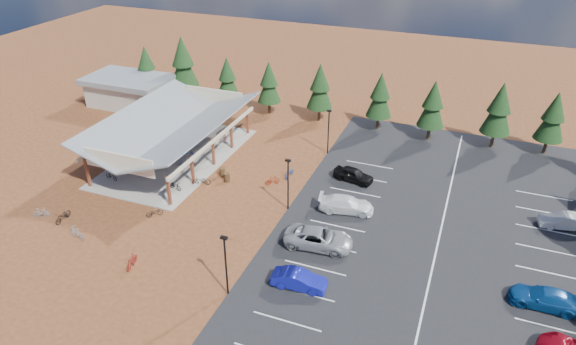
{
  "coord_description": "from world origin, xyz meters",
  "views": [
    {
      "loc": [
        19.36,
        -34.67,
        26.1
      ],
      "look_at": [
        4.03,
        4.48,
        2.34
      ],
      "focal_mm": 32.0,
      "sensor_mm": 36.0,
      "label": 1
    }
  ],
  "objects": [
    {
      "name": "ground",
      "position": [
        0.0,
        0.0,
        0.0
      ],
      "size": [
        140.0,
        140.0,
        0.0
      ],
      "primitive_type": "plane",
      "color": "#552D16",
      "rests_on": "ground"
    },
    {
      "name": "asphalt_lot",
      "position": [
        18.5,
        3.0,
        0.02
      ],
      "size": [
        27.0,
        44.0,
        0.04
      ],
      "primitive_type": "cube",
      "color": "black",
      "rests_on": "ground"
    },
    {
      "name": "concrete_pad",
      "position": [
        -10.0,
        7.0,
        0.05
      ],
      "size": [
        10.6,
        18.6,
        0.1
      ],
      "primitive_type": "cube",
      "color": "gray",
      "rests_on": "ground"
    },
    {
      "name": "bike_pavilion",
      "position": [
        -10.0,
        7.0,
        3.82
      ],
      "size": [
        11.65,
        19.4,
        4.97
      ],
      "color": "#502416",
      "rests_on": "concrete_pad"
    },
    {
      "name": "outbuilding",
      "position": [
        -24.0,
        18.0,
        2.03
      ],
      "size": [
        11.0,
        7.0,
        3.9
      ],
      "color": "#ADA593",
      "rests_on": "ground"
    },
    {
      "name": "lamp_post_0",
      "position": [
        5.0,
        -10.0,
        2.98
      ],
      "size": [
        0.5,
        0.25,
        5.14
      ],
      "color": "black",
      "rests_on": "ground"
    },
    {
      "name": "lamp_post_1",
      "position": [
        5.0,
        2.0,
        2.98
      ],
      "size": [
        0.5,
        0.25,
        5.14
      ],
      "color": "black",
      "rests_on": "ground"
    },
    {
      "name": "lamp_post_2",
      "position": [
        5.0,
        14.0,
        2.98
      ],
      "size": [
        0.5,
        0.25,
        5.14
      ],
      "color": "black",
      "rests_on": "ground"
    },
    {
      "name": "trash_bin_0",
      "position": [
        -3.47,
        5.26,
        0.45
      ],
      "size": [
        0.6,
        0.6,
        0.9
      ],
      "primitive_type": "cylinder",
      "color": "#402B16",
      "rests_on": "ground"
    },
    {
      "name": "trash_bin_1",
      "position": [
        -2.53,
        4.47,
        0.45
      ],
      "size": [
        0.6,
        0.6,
        0.9
      ],
      "primitive_type": "cylinder",
      "color": "#402B16",
      "rests_on": "ground"
    },
    {
      "name": "pine_0",
      "position": [
        -23.51,
        21.69,
        4.34
      ],
      "size": [
        3.06,
        3.06,
        7.12
      ],
      "color": "#382314",
      "rests_on": "ground"
    },
    {
      "name": "pine_1",
      "position": [
        -17.92,
        22.19,
        5.39
      ],
      "size": [
        3.79,
        3.79,
        8.83
      ],
      "color": "#382314",
      "rests_on": "ground"
    },
    {
      "name": "pine_2",
      "position": [
        -11.35,
        22.1,
        4.15
      ],
      "size": [
        2.92,
        2.92,
        6.8
      ],
      "color": "#382314",
      "rests_on": "ground"
    },
    {
      "name": "pine_3",
      "position": [
        -5.43,
        22.04,
        4.23
      ],
      "size": [
        2.98,
        2.98,
        6.93
      ],
      "color": "#382314",
      "rests_on": "ground"
    },
    {
      "name": "pine_4",
      "position": [
        1.27,
        22.22,
        4.5
      ],
      "size": [
        3.17,
        3.17,
        7.38
      ],
      "color": "#382314",
      "rests_on": "ground"
    },
    {
      "name": "pine_5",
      "position": [
        8.67,
        22.44,
        4.34
      ],
      "size": [
        3.05,
        3.05,
        7.11
      ],
      "color": "#382314",
      "rests_on": "ground"
    },
    {
      "name": "pine_6",
      "position": [
        14.84,
        21.74,
        4.38
      ],
      "size": [
        3.08,
        3.08,
        7.18
      ],
      "color": "#382314",
      "rests_on": "ground"
    },
    {
      "name": "pine_7",
      "position": [
        21.84,
        22.29,
        4.68
      ],
      "size": [
        3.29,
        3.29,
        7.68
      ],
      "color": "#382314",
      "rests_on": "ground"
    },
    {
      "name": "pine_8",
      "position": [
        27.32,
        22.79,
        4.38
      ],
      "size": [
        3.08,
        3.08,
        7.19
      ],
      "color": "#382314",
      "rests_on": "ground"
    },
    {
      "name": "bike_0",
      "position": [
        -13.4,
        0.37,
        0.51
      ],
      "size": [
        1.63,
        0.81,
        0.82
      ],
      "primitive_type": "imported",
      "rotation": [
        0.0,
        0.0,
        1.39
      ],
      "color": "black",
      "rests_on": "concrete_pad"
    },
    {
      "name": "bike_1",
      "position": [
        -10.85,
        6.54,
        0.56
      ],
      "size": [
        1.58,
        0.61,
        0.92
      ],
      "primitive_type": "imported",
      "rotation": [
        0.0,
        0.0,
        1.68
      ],
      "color": "gray",
      "rests_on": "concrete_pad"
    },
    {
      "name": "bike_2",
      "position": [
        -11.29,
        8.67,
        0.54
      ],
      "size": [
        1.77,
        0.9,
        0.89
      ],
      "primitive_type": "imported",
      "rotation": [
        0.0,
        0.0,
        1.76
      ],
      "color": "navy",
      "rests_on": "concrete_pad"
    },
    {
      "name": "bike_3",
      "position": [
        -12.55,
        12.93,
        0.63
      ],
      "size": [
        1.82,
        0.7,
        1.06
      ],
      "primitive_type": "imported",
      "rotation": [
        0.0,
        0.0,
        1.69
      ],
      "color": "maroon",
      "rests_on": "concrete_pad"
    },
    {
      "name": "bike_4",
      "position": [
        -6.41,
        1.06,
        0.52
      ],
      "size": [
        1.7,
        0.91,
        0.85
      ],
      "primitive_type": "imported",
      "rotation": [
        0.0,
        0.0,
        1.34
      ],
      "color": "black",
      "rests_on": "concrete_pad"
    },
    {
      "name": "bike_5",
      "position": [
        -8.26,
        5.57,
        0.59
      ],
      "size": [
        1.62,
        0.47,
        0.97
      ],
      "primitive_type": "imported",
      "rotation": [
        0.0,
        0.0,
        1.56
      ],
      "color": "gray",
      "rests_on": "concrete_pad"
    },
    {
      "name": "bike_6",
      "position": [
        -8.87,
        7.51,
        0.58
      ],
      "size": [
        1.84,
        0.67,
        0.96
      ],
      "primitive_type": "imported",
      "rotation": [
        0.0,
        0.0,
        1.59
      ],
      "color": "navy",
      "rests_on": "concrete_pad"
    },
    {
      "name": "bike_7",
      "position": [
        -7.47,
        12.72,
        0.61
      ],
      "size": [
        1.77,
        0.93,
        1.03
      ],
      "primitive_type": "imported",
      "rotation": [
        0.0,
        0.0,
        1.29
      ],
      "color": "maroon",
      "rests_on": "concrete_pad"
    },
    {
      "name": "bike_8",
      "position": [
        -12.83,
        -7.01,
        0.5
      ],
      "size": [
        0.79,
        1.95,
        1.0
      ],
      "primitive_type": "imported",
      "rotation": [
        0.0,
        0.0,
        0.06
      ],
      "color": "black",
      "rests_on": "ground"
    },
    {
      "name": "bike_9",
      "position": [
        -15.09,
        -7.25,
        0.46
      ],
      "size": [
        1.57,
        1.02,
        0.92
      ],
      "primitive_type": "imported",
      "rotation": [
        0.0,
        0.0,
        2.0
      ],
      "color": "gray",
      "rests_on": "ground"
    },
    {
      "name": "bike_11",
      "position": [
        -3.34,
        -10.01,
        0.53
      ],
      "size": [
        0.81,
        1.81,
        1.05
      ],
      "primitive_type": "imported",
      "rotation": [
        0.0,
        0.0,
        0.19
      ],
      "color": "maroon",
      "rests_on": "ground"
    },
    {
      "name": "bike_12",
      "position": [
        -5.72,
        -3.44,
        0.41
      ],
      "size": [
        1.44,
        1.5,
        0.81
      ],
      "primitive_type": "imported",
      "rotation": [
        0.0,
        0.0,
        2.4
      ],
      "color": "black",
      "rests_on": "ground"
    },
    {
      "name": "bike_13",
      "position": [
        -9.87,
        -8.63,
        0.56
      ],
      "size": [
        1.93,
        0.96,
        1.11
      ],
      "primitive_type": "imported",
      "rotation": [
        0.0,
        0.0,
        4.46
      ],
      "color": "gray",
      "rests_on": "ground"
    },
    {
      "name": "bike_14",
      "position": [
        3.0,
        7.55,
        0.48
      ],
      "size": [
        0.75,
        1.86,
        0.96
      ],
      "primitive_type": "imported",
      "rotation": [
        0.0,
        0.0,
        -0.07
      ],
      "color": "navy",
      "rests_on": "ground"
    },
    {
      "name": "bike_15",
      "position": [
        1.95,
        5.55,
        0.46
      ],
      "size": [
        1.43,
        1.36,
        0.93
      ],
      "primitive_type": "imported",
      "rotation": [
        0.0,
        0.0,
        2.31
      ],
      "color": "maroon",
      "rests_on": "ground"
    },
    {
      "name": "bike_16",
      "position": [
        -4.55,
        2.88,
        0.48
      ],
      "size": [
        1.92,
        1.29,
        0.95
      ],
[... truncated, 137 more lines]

